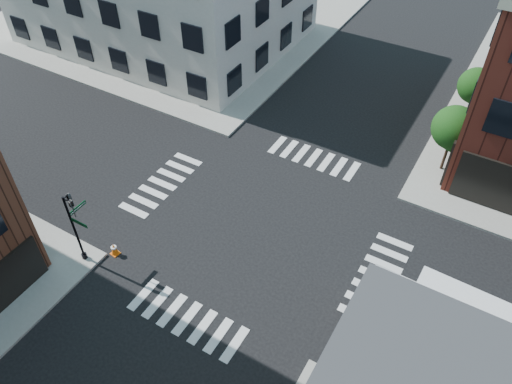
{
  "coord_description": "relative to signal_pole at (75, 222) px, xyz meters",
  "views": [
    {
      "loc": [
        9.5,
        -16.66,
        20.86
      ],
      "look_at": [
        -0.28,
        0.01,
        2.5
      ],
      "focal_mm": 35.0,
      "sensor_mm": 36.0,
      "label": 1
    }
  ],
  "objects": [
    {
      "name": "traffic_cone",
      "position": [
        1.02,
        0.98,
        -2.48
      ],
      "size": [
        0.49,
        0.49,
        0.79
      ],
      "rotation": [
        0.0,
        0.0,
        -0.15
      ],
      "color": "#F5600A",
      "rests_on": "ground"
    },
    {
      "name": "tree_far",
      "position": [
        14.28,
        22.65,
        0.02
      ],
      "size": [
        2.43,
        2.43,
        4.07
      ],
      "color": "black",
      "rests_on": "ground"
    },
    {
      "name": "sidewalk_nw",
      "position": [
        -14.28,
        27.68,
        -2.78
      ],
      "size": [
        30.0,
        30.0,
        0.15
      ],
      "primitive_type": "cube",
      "color": "gray",
      "rests_on": "ground"
    },
    {
      "name": "tree_near",
      "position": [
        14.28,
        16.65,
        0.3
      ],
      "size": [
        2.69,
        2.69,
        4.49
      ],
      "color": "black",
      "rests_on": "ground"
    },
    {
      "name": "box_truck",
      "position": [
        17.98,
        3.8,
        -0.87
      ],
      "size": [
        8.54,
        2.85,
        3.82
      ],
      "rotation": [
        0.0,
        0.0,
        -0.03
      ],
      "color": "silver",
      "rests_on": "ground"
    },
    {
      "name": "signal_pole",
      "position": [
        0.0,
        0.0,
        0.0
      ],
      "size": [
        1.29,
        1.24,
        4.6
      ],
      "color": "black",
      "rests_on": "ground"
    },
    {
      "name": "ground",
      "position": [
        6.72,
        6.68,
        -2.86
      ],
      "size": [
        120.0,
        120.0,
        0.0
      ],
      "primitive_type": "plane",
      "color": "black",
      "rests_on": "ground"
    }
  ]
}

